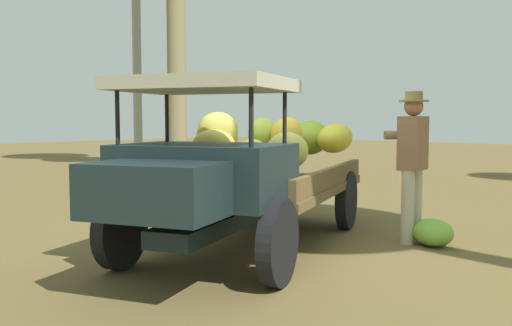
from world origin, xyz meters
The scene contains 5 objects.
ground_plane centered at (0.00, 0.00, 0.00)m, with size 60.00×60.00×0.00m, color brown.
truck centered at (0.33, -0.17, 0.91)m, with size 4.66×2.92×1.82m.
farmer centered at (-1.31, 1.04, 1.01)m, with size 0.52×0.48×1.77m.
wooden_crate centered at (-1.72, -1.94, 0.20)m, with size 0.53×0.37×0.40m, color olive.
loose_banana_bunch centered at (-1.28, 1.33, 0.16)m, with size 0.51×0.43×0.31m, color #81C23F.
Camera 1 is at (4.88, 4.02, 1.44)m, focal length 39.93 mm.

